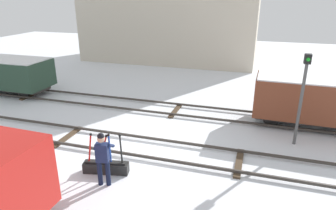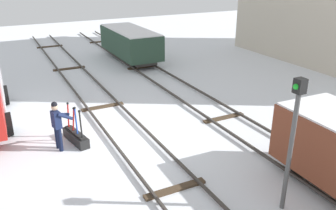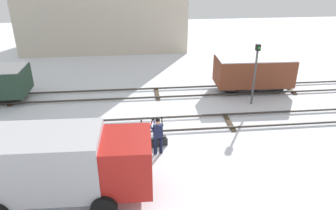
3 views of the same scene
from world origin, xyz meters
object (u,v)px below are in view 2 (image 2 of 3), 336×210
rail_worker (57,123)px  freight_car_far_end (130,42)px  signal_post (293,133)px  switch_lever_frame (76,136)px

rail_worker → freight_car_far_end: 12.32m
signal_post → freight_car_far_end: signal_post is taller
switch_lever_frame → rail_worker: (0.28, -0.62, 0.77)m
signal_post → freight_car_far_end: size_ratio=0.61×
signal_post → rail_worker: bearing=-142.0°
switch_lever_frame → freight_car_far_end: bearing=137.2°
switch_lever_frame → freight_car_far_end: (-10.07, 6.06, 0.99)m
switch_lever_frame → freight_car_far_end: freight_car_far_end is taller
switch_lever_frame → rail_worker: bearing=-77.7°
switch_lever_frame → signal_post: size_ratio=0.43×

